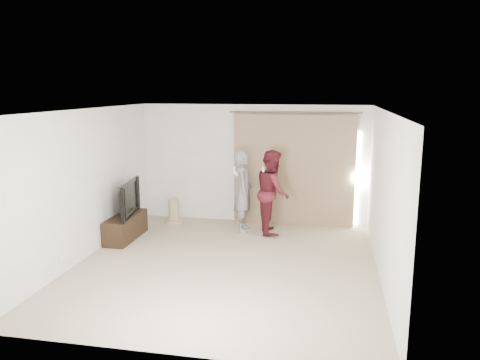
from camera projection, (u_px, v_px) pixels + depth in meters
name	position (u px, v px, depth m)	size (l,w,h in m)	color
floor	(226.00, 265.00, 7.90)	(5.50, 5.50, 0.00)	tan
wall_back	(253.00, 164.00, 10.30)	(5.00, 0.04, 2.60)	silver
wall_left	(85.00, 184.00, 8.12)	(0.04, 5.50, 2.60)	silver
ceiling	(225.00, 110.00, 7.40)	(5.00, 5.50, 0.01)	white
curtain	(294.00, 170.00, 10.08)	(2.80, 0.11, 2.46)	#8D7956
tv_console	(126.00, 227.00, 9.27)	(0.43, 1.24, 0.48)	black
tv	(124.00, 199.00, 9.15)	(1.20, 0.16, 0.69)	black
scratching_post	(174.00, 213.00, 10.39)	(0.40, 0.40, 0.54)	tan
person_man	(244.00, 191.00, 9.67)	(0.46, 0.65, 1.69)	slate
person_woman	(273.00, 192.00, 9.56)	(0.83, 0.96, 1.72)	#51151E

